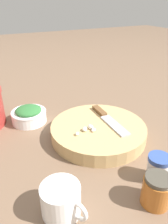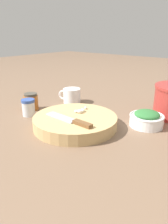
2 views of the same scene
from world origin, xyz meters
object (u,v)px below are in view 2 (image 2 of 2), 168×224
Objects in this scene: garlic_cloves at (81,110)px; spice_jar at (28,107)px; cutting_board at (75,122)px; herb_bowl at (147,119)px; honey_jar at (31,102)px; chef_knife at (71,120)px; coffee_mug at (72,96)px.

spice_jar reaches higher than garlic_cloves.
herb_bowl is at bearing 41.71° from cutting_board.
cutting_board is 0.30m from honey_jar.
garlic_cloves is at bearing 23.10° from chef_knife.
herb_bowl reaches higher than cutting_board.
garlic_cloves is 0.28m from honey_jar.
spice_jar reaches higher than herb_bowl.
coffee_mug is 0.21m from honey_jar.
herb_bowl is (0.21, 0.18, 0.01)m from cutting_board.
coffee_mug reaches higher than cutting_board.
cutting_board is at bearing -138.29° from herb_bowl.
cutting_board is 4.37× the size of spice_jar.
cutting_board is 1.50× the size of chef_knife.
coffee_mug is at bearing 135.08° from cutting_board.
coffee_mug is at bearing 140.43° from garlic_cloves.
chef_knife is at bearing -69.10° from garlic_cloves.
chef_knife is 2.91× the size of spice_jar.
herb_bowl is at bearing -5.00° from coffee_mug.
coffee_mug is (-0.22, 0.22, 0.01)m from cutting_board.
herb_bowl is 0.43m from coffee_mug.
garlic_cloves is at bearing 105.35° from cutting_board.
coffee_mug reaches higher than garlic_cloves.
spice_jar is (-0.23, -0.08, -0.01)m from garlic_cloves.
honey_jar reaches higher than spice_jar.
cutting_board is at bearing -44.92° from coffee_mug.
cutting_board is 0.31m from coffee_mug.
chef_knife is 1.61× the size of herb_bowl.
coffee_mug is (0.02, 0.26, -0.00)m from spice_jar.
chef_knife is at bearing -47.63° from coffee_mug.
cutting_board is at bearing 28.40° from chef_knife.
garlic_cloves is 1.05× the size of spice_jar.
honey_jar is at bearing 80.13° from chef_knife.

